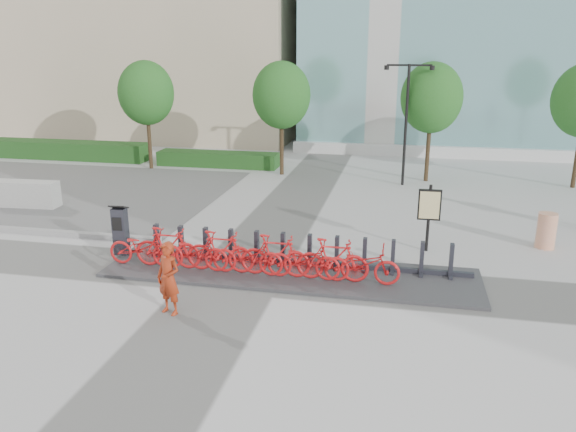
% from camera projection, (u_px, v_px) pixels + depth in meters
% --- Properties ---
extents(ground, '(120.00, 120.00, 0.00)m').
position_uv_depth(ground, '(238.00, 275.00, 14.44)').
color(ground, silver).
extents(gravel_patch, '(14.00, 14.00, 0.00)m').
position_uv_depth(gravel_patch, '(53.00, 191.00, 22.98)').
color(gravel_patch, '#4A4949').
rests_on(gravel_patch, ground).
extents(hedge_a, '(10.00, 1.40, 0.90)m').
position_uv_depth(hedge_a, '(58.00, 150.00, 29.73)').
color(hedge_a, '#1A461E').
rests_on(hedge_a, ground).
extents(hedge_b, '(6.00, 1.20, 0.70)m').
position_uv_depth(hedge_b, '(218.00, 159.00, 27.71)').
color(hedge_b, '#1A461E').
rests_on(hedge_b, ground).
extents(tree_0, '(2.60, 2.60, 5.10)m').
position_uv_depth(tree_0, '(146.00, 93.00, 26.25)').
color(tree_0, brown).
rests_on(tree_0, ground).
extents(tree_1, '(2.60, 2.60, 5.10)m').
position_uv_depth(tree_1, '(282.00, 95.00, 24.97)').
color(tree_1, brown).
rests_on(tree_1, ground).
extents(tree_2, '(2.60, 2.60, 5.10)m').
position_uv_depth(tree_2, '(432.00, 98.00, 23.68)').
color(tree_2, brown).
rests_on(tree_2, ground).
extents(streetlamp, '(2.00, 0.20, 5.00)m').
position_uv_depth(streetlamp, '(407.00, 111.00, 23.07)').
color(streetlamp, black).
rests_on(streetlamp, ground).
extents(dock_pad, '(9.60, 2.40, 0.08)m').
position_uv_depth(dock_pad, '(290.00, 273.00, 14.46)').
color(dock_pad, '#3D3D41').
rests_on(dock_pad, ground).
extents(dock_rail_posts, '(8.02, 0.50, 0.85)m').
position_uv_depth(dock_rail_posts, '(296.00, 250.00, 14.76)').
color(dock_rail_posts, '#272830').
rests_on(dock_rail_posts, dock_pad).
extents(bike_0, '(1.85, 0.65, 0.97)m').
position_uv_depth(bike_0, '(142.00, 247.00, 14.75)').
color(bike_0, red).
rests_on(bike_0, dock_pad).
extents(bike_1, '(1.80, 0.51, 1.08)m').
position_uv_depth(bike_1, '(168.00, 247.00, 14.59)').
color(bike_1, red).
rests_on(bike_1, dock_pad).
extents(bike_2, '(1.85, 0.65, 0.97)m').
position_uv_depth(bike_2, '(194.00, 251.00, 14.46)').
color(bike_2, red).
rests_on(bike_2, dock_pad).
extents(bike_3, '(1.80, 0.51, 1.08)m').
position_uv_depth(bike_3, '(220.00, 251.00, 14.31)').
color(bike_3, red).
rests_on(bike_3, dock_pad).
extents(bike_4, '(1.85, 0.65, 0.97)m').
position_uv_depth(bike_4, '(248.00, 255.00, 14.18)').
color(bike_4, red).
rests_on(bike_4, dock_pad).
extents(bike_5, '(1.80, 0.51, 1.08)m').
position_uv_depth(bike_5, '(275.00, 256.00, 14.02)').
color(bike_5, red).
rests_on(bike_5, dock_pad).
extents(bike_6, '(1.85, 0.65, 0.97)m').
position_uv_depth(bike_6, '(304.00, 260.00, 13.90)').
color(bike_6, red).
rests_on(bike_6, dock_pad).
extents(bike_7, '(1.80, 0.51, 1.08)m').
position_uv_depth(bike_7, '(332.00, 260.00, 13.74)').
color(bike_7, red).
rests_on(bike_7, dock_pad).
extents(bike_8, '(1.85, 0.65, 0.97)m').
position_uv_depth(bike_8, '(362.00, 264.00, 13.61)').
color(bike_8, red).
rests_on(bike_8, dock_pad).
extents(kiosk, '(0.47, 0.40, 1.44)m').
position_uv_depth(kiosk, '(121.00, 230.00, 15.49)').
color(kiosk, '#272830').
rests_on(kiosk, dock_pad).
extents(worker_red, '(0.70, 0.58, 1.64)m').
position_uv_depth(worker_red, '(169.00, 278.00, 12.12)').
color(worker_red, '#A53014').
rests_on(worker_red, ground).
extents(construction_barrel, '(0.59, 0.59, 1.04)m').
position_uv_depth(construction_barrel, '(546.00, 231.00, 16.25)').
color(construction_barrel, '#DC5B16').
rests_on(construction_barrel, ground).
extents(jersey_barrier, '(2.49, 0.81, 0.95)m').
position_uv_depth(jersey_barrier, '(25.00, 194.00, 20.57)').
color(jersey_barrier, '#B5B6AE').
rests_on(jersey_barrier, ground).
extents(map_sign, '(0.64, 0.12, 1.95)m').
position_uv_depth(map_sign, '(429.00, 208.00, 15.78)').
color(map_sign, black).
rests_on(map_sign, ground).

